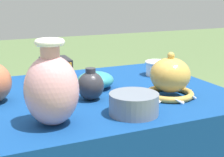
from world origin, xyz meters
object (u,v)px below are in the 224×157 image
object	(u,v)px
vase_tall_bulbous	(52,88)
vase_dome_bell	(170,79)
mosaic_tile_box	(56,69)
cup_wide_porcelain	(156,67)
bowl_shallow_teal	(95,80)
jar_round_charcoal	(91,86)
pot_squat_slate	(134,104)

from	to	relation	value
vase_tall_bulbous	vase_dome_bell	xyz separation A→B (m)	(0.44, 0.08, -0.04)
mosaic_tile_box	cup_wide_porcelain	world-z (taller)	mosaic_tile_box
cup_wide_porcelain	bowl_shallow_teal	bearing A→B (deg)	-165.29
vase_tall_bulbous	mosaic_tile_box	size ratio (longest dim) A/B	1.69
mosaic_tile_box	jar_round_charcoal	size ratio (longest dim) A/B	1.29
mosaic_tile_box	pot_squat_slate	xyz separation A→B (m)	(0.10, -0.51, -0.01)
vase_tall_bulbous	cup_wide_porcelain	bearing A→B (deg)	33.56
vase_dome_bell	bowl_shallow_teal	distance (m)	0.29
cup_wide_porcelain	jar_round_charcoal	distance (m)	0.44
bowl_shallow_teal	mosaic_tile_box	bearing A→B (deg)	117.32
vase_dome_bell	pot_squat_slate	world-z (taller)	vase_dome_bell
bowl_shallow_teal	pot_squat_slate	distance (m)	0.31
jar_round_charcoal	vase_tall_bulbous	bearing A→B (deg)	-136.96
jar_round_charcoal	pot_squat_slate	bearing A→B (deg)	-70.43
vase_tall_bulbous	pot_squat_slate	world-z (taller)	vase_tall_bulbous
cup_wide_porcelain	vase_dome_bell	bearing A→B (deg)	-113.18
mosaic_tile_box	jar_round_charcoal	distance (m)	0.32
vase_tall_bulbous	bowl_shallow_teal	size ratio (longest dim) A/B	1.72
bowl_shallow_teal	pot_squat_slate	size ratio (longest dim) A/B	0.93
cup_wide_porcelain	jar_round_charcoal	world-z (taller)	jar_round_charcoal
vase_tall_bulbous	cup_wide_porcelain	world-z (taller)	vase_tall_bulbous
vase_dome_bell	jar_round_charcoal	distance (m)	0.28
vase_dome_bell	cup_wide_porcelain	distance (m)	0.32
mosaic_tile_box	jar_round_charcoal	world-z (taller)	jar_round_charcoal
pot_squat_slate	vase_tall_bulbous	bearing A→B (deg)	174.79
vase_dome_bell	cup_wide_porcelain	xyz separation A→B (m)	(0.13, 0.29, -0.03)
mosaic_tile_box	pot_squat_slate	bearing A→B (deg)	-76.38
vase_tall_bulbous	mosaic_tile_box	world-z (taller)	vase_tall_bulbous
vase_tall_bulbous	mosaic_tile_box	bearing A→B (deg)	73.58
vase_dome_bell	bowl_shallow_teal	xyz separation A→B (m)	(-0.20, 0.21, -0.03)
vase_tall_bulbous	cup_wide_porcelain	size ratio (longest dim) A/B	2.35
bowl_shallow_teal	vase_dome_bell	bearing A→B (deg)	-46.74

